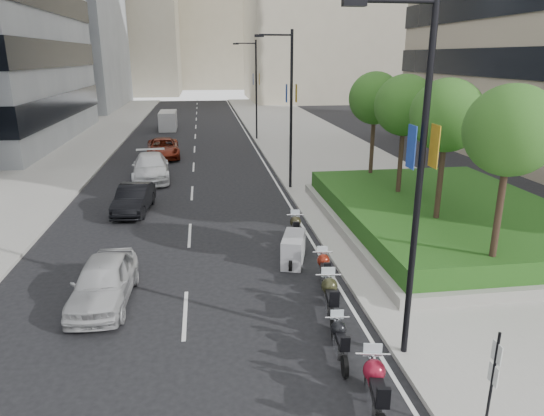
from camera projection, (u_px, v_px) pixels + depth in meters
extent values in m
plane|color=black|center=(245.00, 396.00, 11.33)|extent=(160.00, 160.00, 0.00)
cube|color=#9E9B93|center=(320.00, 149.00, 40.86)|extent=(10.00, 100.00, 0.15)
cube|color=#9E9B93|center=(59.00, 156.00, 38.03)|extent=(8.00, 100.00, 0.15)
cube|color=silver|center=(258.00, 152.00, 40.17)|extent=(0.12, 100.00, 0.01)
cube|color=silver|center=(194.00, 154.00, 39.47)|extent=(0.12, 100.00, 0.01)
cube|color=gray|center=(34.00, 2.00, 69.73)|extent=(22.00, 26.00, 30.00)
cube|color=#B7AD93|center=(112.00, 8.00, 98.28)|extent=(26.00, 24.00, 34.00)
cube|color=#B7AD93|center=(209.00, 8.00, 119.26)|extent=(30.00, 24.00, 38.00)
cube|color=gray|center=(445.00, 223.00, 22.02)|extent=(10.00, 14.00, 0.40)
cube|color=#1A4C15|center=(446.00, 210.00, 21.84)|extent=(9.40, 13.40, 0.80)
cylinder|color=#332319|center=(497.00, 221.00, 15.49)|extent=(0.22, 0.22, 4.00)
sphere|color=#244E18|center=(511.00, 131.00, 14.62)|extent=(2.80, 2.80, 2.80)
cylinder|color=#332319|center=(439.00, 189.00, 19.27)|extent=(0.22, 0.22, 4.00)
sphere|color=#244E18|center=(447.00, 115.00, 18.40)|extent=(2.80, 2.80, 2.80)
cylinder|color=#332319|center=(400.00, 167.00, 23.05)|extent=(0.22, 0.22, 4.00)
sphere|color=#244E18|center=(405.00, 105.00, 22.18)|extent=(2.80, 2.80, 2.80)
cylinder|color=#332319|center=(372.00, 152.00, 26.83)|extent=(0.22, 0.22, 4.00)
sphere|color=#244E18|center=(375.00, 98.00, 25.96)|extent=(2.80, 2.80, 2.80)
cylinder|color=black|center=(418.00, 192.00, 11.51)|extent=(0.16, 0.16, 9.00)
cylinder|color=black|center=(396.00, 1.00, 10.13)|extent=(1.80, 0.10, 0.10)
cube|color=black|center=(354.00, 3.00, 10.02)|extent=(0.50, 0.22, 0.14)
cube|color=#C69117|center=(434.00, 146.00, 11.22)|extent=(0.02, 0.45, 1.00)
cube|color=#1B3A95|center=(411.00, 147.00, 11.14)|extent=(0.02, 0.45, 1.00)
cylinder|color=black|center=(291.00, 113.00, 27.57)|extent=(0.16, 0.16, 9.00)
cylinder|color=black|center=(276.00, 35.00, 26.19)|extent=(1.80, 0.10, 0.10)
cube|color=black|center=(259.00, 36.00, 26.08)|extent=(0.50, 0.22, 0.14)
cube|color=#C69117|center=(296.00, 93.00, 27.28)|extent=(0.02, 0.45, 1.00)
cube|color=#1B3A95|center=(286.00, 93.00, 27.20)|extent=(0.02, 0.45, 1.00)
cylinder|color=black|center=(256.00, 91.00, 44.57)|extent=(0.16, 0.16, 9.00)
cylinder|color=black|center=(246.00, 43.00, 43.19)|extent=(1.80, 0.10, 0.10)
cube|color=black|center=(236.00, 44.00, 43.08)|extent=(0.50, 0.22, 0.14)
cube|color=#C69117|center=(259.00, 79.00, 44.28)|extent=(0.02, 0.45, 1.00)
cube|color=#1B3A95|center=(253.00, 79.00, 44.20)|extent=(0.02, 0.45, 1.00)
cylinder|color=black|center=(491.00, 387.00, 9.72)|extent=(0.06, 0.06, 2.50)
cube|color=silver|center=(497.00, 353.00, 9.48)|extent=(0.02, 0.32, 0.42)
cube|color=silver|center=(493.00, 374.00, 9.63)|extent=(0.02, 0.32, 0.42)
cylinder|color=black|center=(369.00, 377.00, 11.47)|extent=(0.24, 0.67, 0.66)
cube|color=silver|center=(376.00, 396.00, 10.55)|extent=(0.48, 0.95, 0.45)
sphere|color=maroon|center=(374.00, 371.00, 10.77)|extent=(0.51, 0.51, 0.51)
cube|color=black|center=(379.00, 393.00, 10.15)|extent=(0.44, 0.84, 0.17)
cylinder|color=silver|center=(373.00, 354.00, 10.97)|extent=(0.78, 0.19, 0.05)
cylinder|color=black|center=(345.00, 366.00, 11.96)|extent=(0.15, 0.55, 0.55)
cylinder|color=black|center=(335.00, 335.00, 13.30)|extent=(0.15, 0.55, 0.55)
cube|color=silver|center=(340.00, 346.00, 12.54)|extent=(0.33, 0.77, 0.37)
sphere|color=black|center=(339.00, 329.00, 12.72)|extent=(0.42, 0.42, 0.42)
cube|color=black|center=(343.00, 342.00, 12.21)|extent=(0.31, 0.68, 0.14)
cylinder|color=silver|center=(337.00, 317.00, 12.89)|extent=(0.65, 0.10, 0.04)
cylinder|color=black|center=(334.00, 323.00, 13.83)|extent=(0.21, 0.67, 0.66)
cylinder|color=black|center=(326.00, 295.00, 15.44)|extent=(0.21, 0.67, 0.66)
cube|color=silver|center=(330.00, 303.00, 14.53)|extent=(0.43, 0.93, 0.45)
sphere|color=#2B2C18|center=(329.00, 286.00, 14.74)|extent=(0.51, 0.51, 0.51)
cube|color=black|center=(332.00, 298.00, 14.13)|extent=(0.39, 0.83, 0.17)
cylinder|color=silver|center=(328.00, 275.00, 14.95)|extent=(0.79, 0.15, 0.05)
cylinder|color=black|center=(327.00, 287.00, 16.05)|extent=(0.18, 0.59, 0.58)
cylinder|color=black|center=(321.00, 268.00, 17.48)|extent=(0.18, 0.59, 0.58)
cube|color=silver|center=(324.00, 273.00, 16.67)|extent=(0.37, 0.82, 0.39)
sphere|color=maroon|center=(323.00, 260.00, 16.86)|extent=(0.45, 0.45, 0.45)
cube|color=black|center=(326.00, 269.00, 16.31)|extent=(0.34, 0.73, 0.15)
cylinder|color=silver|center=(323.00, 252.00, 17.04)|extent=(0.69, 0.12, 0.05)
cylinder|color=black|center=(291.00, 264.00, 17.88)|extent=(0.26, 0.55, 0.55)
cylinder|color=black|center=(295.00, 249.00, 19.21)|extent=(0.26, 0.55, 0.55)
cube|color=gray|center=(293.00, 249.00, 18.46)|extent=(1.25, 1.99, 1.10)
cylinder|color=black|center=(296.00, 243.00, 19.77)|extent=(0.21, 0.63, 0.62)
cylinder|color=black|center=(295.00, 230.00, 21.29)|extent=(0.21, 0.63, 0.62)
cube|color=silver|center=(296.00, 233.00, 20.43)|extent=(0.43, 0.88, 0.42)
sphere|color=black|center=(295.00, 222.00, 20.63)|extent=(0.48, 0.48, 0.48)
cube|color=black|center=(296.00, 228.00, 20.05)|extent=(0.39, 0.78, 0.16)
cylinder|color=silver|center=(295.00, 215.00, 20.82)|extent=(0.74, 0.16, 0.05)
imported|color=#B9BABC|center=(104.00, 282.00, 15.44)|extent=(1.87, 4.34, 1.46)
imported|color=black|center=(134.00, 199.00, 24.53)|extent=(1.84, 4.34, 1.39)
imported|color=white|center=(151.00, 167.00, 31.03)|extent=(2.72, 5.72, 1.61)
imported|color=maroon|center=(163.00, 148.00, 37.84)|extent=(2.85, 5.47, 1.47)
cube|color=#B2B2B4|center=(168.00, 120.00, 52.27)|extent=(1.78, 4.62, 1.93)
cube|color=#B2B2B4|center=(167.00, 127.00, 50.76)|extent=(1.76, 1.12, 1.01)
cylinder|color=black|center=(160.00, 129.00, 50.80)|extent=(0.23, 0.64, 0.64)
cylinder|color=black|center=(175.00, 128.00, 51.00)|extent=(0.23, 0.64, 0.64)
cylinder|color=black|center=(163.00, 125.00, 53.76)|extent=(0.23, 0.64, 0.64)
cylinder|color=black|center=(176.00, 125.00, 53.95)|extent=(0.23, 0.64, 0.64)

